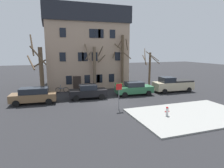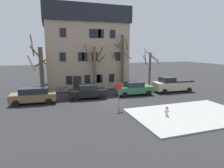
# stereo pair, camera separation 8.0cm
# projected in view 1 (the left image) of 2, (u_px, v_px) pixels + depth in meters

# --- Properties ---
(ground_plane) EXTENTS (120.00, 120.00, 0.00)m
(ground_plane) POSITION_uv_depth(u_px,v_px,m) (113.00, 102.00, 21.18)
(ground_plane) COLOR #262628
(sidewalk_slab) EXTENTS (10.30, 6.55, 0.12)m
(sidewalk_slab) POSITION_uv_depth(u_px,v_px,m) (190.00, 114.00, 16.85)
(sidewalk_slab) COLOR #999993
(sidewalk_slab) RESTS_ON ground_plane
(building_main) EXTENTS (12.49, 9.16, 11.99)m
(building_main) POSITION_uv_depth(u_px,v_px,m) (85.00, 48.00, 30.58)
(building_main) COLOR tan
(building_main) RESTS_ON ground_plane
(tree_bare_near) EXTENTS (2.38, 2.68, 7.66)m
(tree_bare_near) POSITION_uv_depth(u_px,v_px,m) (40.00, 68.00, 24.16)
(tree_bare_near) COLOR brown
(tree_bare_near) RESTS_ON ground_plane
(tree_bare_mid) EXTENTS (2.65, 2.60, 6.76)m
(tree_bare_mid) POSITION_uv_depth(u_px,v_px,m) (94.00, 66.00, 26.47)
(tree_bare_mid) COLOR brown
(tree_bare_mid) RESTS_ON ground_plane
(tree_bare_far) EXTENTS (2.78, 2.80, 7.91)m
(tree_bare_far) POSITION_uv_depth(u_px,v_px,m) (122.00, 60.00, 27.91)
(tree_bare_far) COLOR brown
(tree_bare_far) RESTS_ON ground_plane
(tree_bare_end) EXTENTS (2.51, 2.45, 5.98)m
(tree_bare_end) POSITION_uv_depth(u_px,v_px,m) (149.00, 67.00, 29.42)
(tree_bare_end) COLOR brown
(tree_bare_end) RESTS_ON ground_plane
(car_brown_wagon) EXTENTS (4.81, 2.35, 1.74)m
(car_brown_wagon) POSITION_uv_depth(u_px,v_px,m) (34.00, 95.00, 20.38)
(car_brown_wagon) COLOR brown
(car_brown_wagon) RESTS_ON ground_plane
(car_black_sedan) EXTENTS (4.45, 2.16, 1.69)m
(car_black_sedan) POSITION_uv_depth(u_px,v_px,m) (88.00, 92.00, 22.44)
(car_black_sedan) COLOR black
(car_black_sedan) RESTS_ON ground_plane
(car_green_sedan) EXTENTS (4.81, 2.30, 1.72)m
(car_green_sedan) POSITION_uv_depth(u_px,v_px,m) (134.00, 88.00, 24.28)
(car_green_sedan) COLOR #2D6B42
(car_green_sedan) RESTS_ON ground_plane
(pickup_truck_beige) EXTENTS (5.64, 2.43, 2.09)m
(pickup_truck_beige) POSITION_uv_depth(u_px,v_px,m) (173.00, 85.00, 26.20)
(pickup_truck_beige) COLOR #C6B793
(pickup_truck_beige) RESTS_ON ground_plane
(fire_hydrant) EXTENTS (0.42, 0.22, 0.81)m
(fire_hydrant) POSITION_uv_depth(u_px,v_px,m) (167.00, 111.00, 16.27)
(fire_hydrant) COLOR silver
(fire_hydrant) RESTS_ON sidewalk_slab
(street_sign_pole) EXTENTS (0.76, 0.07, 2.60)m
(street_sign_pole) POSITION_uv_depth(u_px,v_px,m) (119.00, 91.00, 18.15)
(street_sign_pole) COLOR slate
(street_sign_pole) RESTS_ON ground_plane
(bicycle_leaning) EXTENTS (1.74, 0.28, 1.03)m
(bicycle_leaning) POSITION_uv_depth(u_px,v_px,m) (62.00, 90.00, 25.83)
(bicycle_leaning) COLOR black
(bicycle_leaning) RESTS_ON ground_plane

